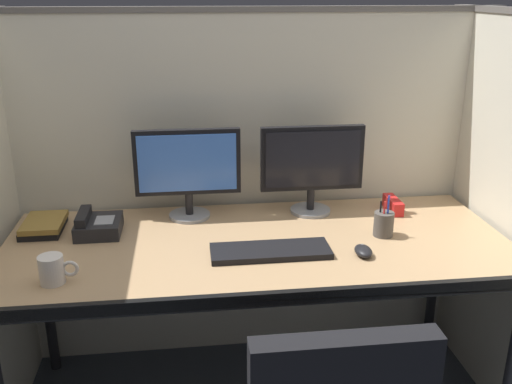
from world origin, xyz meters
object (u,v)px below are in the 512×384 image
monitor_right (312,164)px  pen_cup (384,224)px  coffee_mug (53,270)px  book_stack (44,225)px  computer_mouse (363,251)px  red_stapler (393,205)px  monitor_left (188,168)px  desk_phone (97,225)px  keyboard_main (270,251)px  desk (258,254)px

monitor_right → pen_cup: bearing=-50.6°
coffee_mug → book_stack: coffee_mug is taller
computer_mouse → red_stapler: 0.48m
monitor_left → red_stapler: (0.87, -0.04, -0.19)m
coffee_mug → book_stack: (-0.13, 0.44, -0.02)m
desk_phone → pen_cup: bearing=-8.2°
monitor_left → monitor_right: (0.51, -0.01, 0.00)m
monitor_left → computer_mouse: monitor_left is taller
computer_mouse → monitor_right: bearing=102.8°
coffee_mug → red_stapler: bearing=20.0°
computer_mouse → coffee_mug: size_ratio=0.76×
desk_phone → monitor_left: bearing=19.2°
keyboard_main → monitor_left: bearing=126.1°
desk → pen_cup: size_ratio=11.43×
desk → monitor_left: size_ratio=4.42×
coffee_mug → pen_cup: size_ratio=0.76×
red_stapler → desk_phone: (-1.22, -0.09, 0.01)m
desk_phone → desk: bearing=-15.0°
keyboard_main → computer_mouse: computer_mouse is taller
desk → monitor_right: size_ratio=4.42×
pen_cup → monitor_right: bearing=129.4°
book_stack → red_stapler: bearing=1.5°
monitor_left → computer_mouse: size_ratio=4.48×
keyboard_main → red_stapler: red_stapler is taller
desk_phone → book_stack: desk_phone is taller
monitor_right → book_stack: monitor_right is taller
monitor_left → pen_cup: (0.74, -0.28, -0.17)m
computer_mouse → book_stack: (-1.18, 0.37, 0.01)m
red_stapler → monitor_right: bearing=175.0°
monitor_right → keyboard_main: 0.49m
desk → monitor_left: monitor_left is taller
red_stapler → pen_cup: pen_cup is taller
computer_mouse → coffee_mug: bearing=-176.1°
red_stapler → coffee_mug: bearing=-160.0°
monitor_right → pen_cup: (0.23, -0.27, -0.17)m
red_stapler → pen_cup: 0.28m
coffee_mug → desk_phone: size_ratio=0.66×
keyboard_main → computer_mouse: 0.33m
keyboard_main → desk: bearing=107.7°
monitor_left → desk_phone: size_ratio=2.26×
coffee_mug → book_stack: 0.46m
red_stapler → book_stack: bearing=-178.5°
monitor_right → coffee_mug: size_ratio=3.41×
computer_mouse → keyboard_main: bearing=170.9°
desk_phone → book_stack: (-0.21, 0.05, -0.01)m
monitor_left → desk_phone: bearing=-160.8°
coffee_mug → computer_mouse: bearing=3.9°
monitor_right → coffee_mug: monitor_right is taller
monitor_right → red_stapler: monitor_right is taller
desk → coffee_mug: size_ratio=15.08×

